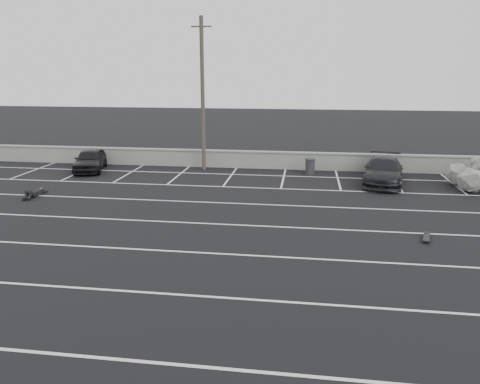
% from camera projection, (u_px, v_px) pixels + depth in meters
% --- Properties ---
extents(ground, '(120.00, 120.00, 0.00)m').
position_uv_depth(ground, '(234.00, 255.00, 15.26)').
color(ground, black).
rests_on(ground, ground).
extents(seawall, '(50.00, 0.45, 1.06)m').
position_uv_depth(seawall, '(269.00, 160.00, 28.53)').
color(seawall, gray).
rests_on(seawall, ground).
extents(stall_lines, '(36.00, 20.05, 0.01)m').
position_uv_depth(stall_lines, '(249.00, 215.00, 19.49)').
color(stall_lines, silver).
rests_on(stall_lines, ground).
extents(car_left, '(2.54, 4.16, 1.32)m').
position_uv_depth(car_left, '(90.00, 160.00, 27.89)').
color(car_left, black).
rests_on(car_left, ground).
extents(car_right, '(2.75, 5.03, 1.38)m').
position_uv_depth(car_right, '(383.00, 171.00, 24.70)').
color(car_right, black).
rests_on(car_right, ground).
extents(utility_pole, '(1.18, 0.24, 8.82)m').
position_uv_depth(utility_pole, '(203.00, 94.00, 27.31)').
color(utility_pole, '#4C4238').
rests_on(utility_pole, ground).
extents(trash_bin, '(0.75, 0.75, 0.90)m').
position_uv_depth(trash_bin, '(310.00, 166.00, 27.01)').
color(trash_bin, '#2A2A2D').
rests_on(trash_bin, ground).
extents(person, '(1.32, 2.38, 0.44)m').
position_uv_depth(person, '(36.00, 190.00, 22.55)').
color(person, black).
rests_on(person, ground).
extents(skateboard, '(0.43, 0.88, 0.10)m').
position_uv_depth(skateboard, '(427.00, 238.00, 16.58)').
color(skateboard, black).
rests_on(skateboard, ground).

